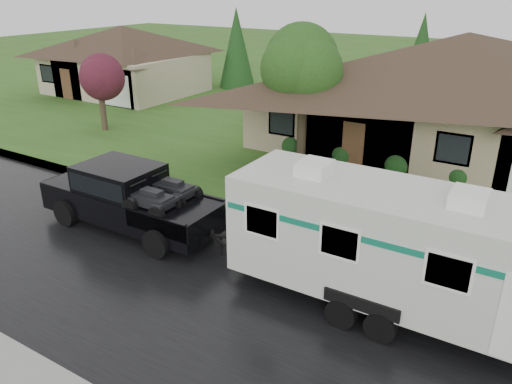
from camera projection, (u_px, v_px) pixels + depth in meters
ground at (277, 270)px, 14.71m from camera, size 140.00×140.00×0.00m
road at (239, 304)px, 13.14m from camera, size 140.00×8.00×0.01m
curb at (310, 237)px, 16.45m from camera, size 140.00×0.50×0.15m
lawn at (415, 140)px, 26.45m from camera, size 140.00×26.00×0.15m
house_main at (468, 81)px, 23.07m from camera, size 19.44×10.80×6.90m
house_far at (125, 54)px, 36.51m from camera, size 10.80×8.64×5.80m
tree_left_green at (304, 70)px, 21.24m from camera, size 3.67×3.67×6.08m
tree_red at (99, 79)px, 27.02m from camera, size 2.48×2.48×4.10m
shrub_row at (428, 169)px, 20.79m from camera, size 13.60×1.00×1.00m
pickup_truck at (128, 195)px, 16.88m from camera, size 6.58×2.50×2.19m
travel_trailer at (384, 241)px, 12.33m from camera, size 8.11×2.85×3.64m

